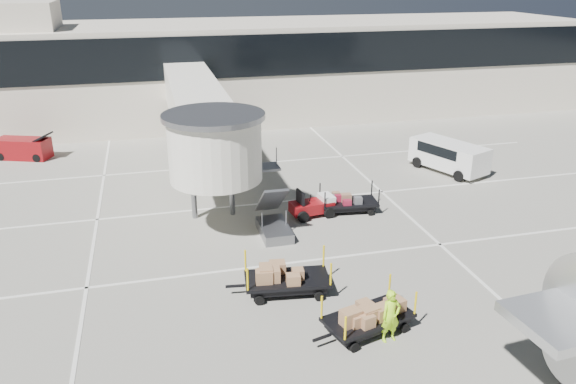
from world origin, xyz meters
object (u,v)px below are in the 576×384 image
object	(u,v)px
box_cart_near	(366,318)
minivan	(447,154)
baggage_tug	(313,206)
box_cart_far	(285,277)
ground_worker	(391,316)
belt_loader	(24,148)
suitcase_cart	(350,203)

from	to	relation	value
box_cart_near	minivan	bearing A→B (deg)	37.04
baggage_tug	box_cart_far	world-z (taller)	box_cart_far
box_cart_far	ground_worker	size ratio (longest dim) A/B	2.13
minivan	belt_loader	world-z (taller)	minivan
box_cart_near	box_cart_far	world-z (taller)	box_cart_far
minivan	belt_loader	bearing A→B (deg)	138.27
suitcase_cart	box_cart_near	world-z (taller)	box_cart_near
box_cart_far	minivan	world-z (taller)	minivan
box_cart_near	ground_worker	world-z (taller)	ground_worker
box_cart_near	belt_loader	xyz separation A→B (m)	(-15.48, 24.67, 0.07)
box_cart_near	ground_worker	bearing A→B (deg)	-58.94
baggage_tug	box_cart_far	xyz separation A→B (m)	(-3.25, -7.02, 0.12)
suitcase_cart	box_cart_near	xyz separation A→B (m)	(-3.23, -10.43, 0.11)
box_cart_near	minivan	world-z (taller)	minivan
box_cart_near	box_cart_far	xyz separation A→B (m)	(-2.14, 3.39, 0.03)
suitcase_cart	ground_worker	xyz separation A→B (m)	(-2.58, -11.05, 0.48)
baggage_tug	belt_loader	size ratio (longest dim) A/B	0.59
box_cart_near	minivan	distance (m)	19.11
suitcase_cart	minivan	world-z (taller)	minivan
box_cart_far	belt_loader	size ratio (longest dim) A/B	1.04
box_cart_near	box_cart_far	bearing A→B (deg)	106.52
box_cart_near	minivan	size ratio (longest dim) A/B	0.75
box_cart_near	box_cart_far	size ratio (longest dim) A/B	0.95
ground_worker	minivan	bearing A→B (deg)	47.47
box_cart_far	belt_loader	xyz separation A→B (m)	(-13.34, 21.28, 0.04)
ground_worker	belt_loader	bearing A→B (deg)	114.54
suitcase_cart	belt_loader	distance (m)	23.52
box_cart_far	ground_worker	distance (m)	4.90
box_cart_near	suitcase_cart	bearing A→B (deg)	57.02
baggage_tug	suitcase_cart	distance (m)	2.12
baggage_tug	minivan	size ratio (longest dim) A/B	0.45
box_cart_far	box_cart_near	bearing A→B (deg)	-50.80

